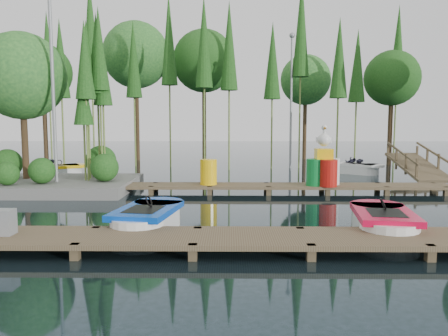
{
  "coord_description": "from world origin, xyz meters",
  "views": [
    {
      "loc": [
        0.66,
        -12.85,
        2.5
      ],
      "look_at": [
        0.5,
        0.5,
        1.1
      ],
      "focal_mm": 35.0,
      "sensor_mm": 36.0,
      "label": 1
    }
  ],
  "objects_px": {
    "boat_blue": "(148,220)",
    "boat_yellow_far": "(57,171)",
    "utility_cabinet": "(3,222)",
    "drum_cluster": "(325,168)",
    "boat_red": "(383,224)",
    "yellow_barrel": "(208,172)",
    "island": "(41,104)"
  },
  "relations": [
    {
      "from": "boat_blue",
      "to": "boat_yellow_far",
      "type": "height_order",
      "value": "boat_yellow_far"
    },
    {
      "from": "utility_cabinet",
      "to": "drum_cluster",
      "type": "distance_m",
      "value": 10.37
    },
    {
      "from": "boat_red",
      "to": "drum_cluster",
      "type": "height_order",
      "value": "drum_cluster"
    },
    {
      "from": "boat_red",
      "to": "yellow_barrel",
      "type": "relative_size",
      "value": 3.16
    },
    {
      "from": "boat_yellow_far",
      "to": "utility_cabinet",
      "type": "height_order",
      "value": "boat_yellow_far"
    },
    {
      "from": "boat_red",
      "to": "drum_cluster",
      "type": "distance_m",
      "value": 5.7
    },
    {
      "from": "yellow_barrel",
      "to": "drum_cluster",
      "type": "distance_m",
      "value": 4.07
    },
    {
      "from": "boat_red",
      "to": "boat_yellow_far",
      "type": "distance_m",
      "value": 15.37
    },
    {
      "from": "boat_blue",
      "to": "utility_cabinet",
      "type": "distance_m",
      "value": 2.99
    },
    {
      "from": "island",
      "to": "utility_cabinet",
      "type": "distance_m",
      "value": 8.6
    },
    {
      "from": "drum_cluster",
      "to": "island",
      "type": "bearing_deg",
      "value": 174.74
    },
    {
      "from": "yellow_barrel",
      "to": "drum_cluster",
      "type": "xyz_separation_m",
      "value": [
        4.07,
        -0.16,
        0.18
      ]
    },
    {
      "from": "boat_red",
      "to": "yellow_barrel",
      "type": "height_order",
      "value": "yellow_barrel"
    },
    {
      "from": "boat_blue",
      "to": "boat_red",
      "type": "distance_m",
      "value": 5.31
    },
    {
      "from": "utility_cabinet",
      "to": "island",
      "type": "bearing_deg",
      "value": 107.9
    },
    {
      "from": "island",
      "to": "yellow_barrel",
      "type": "height_order",
      "value": "island"
    },
    {
      "from": "boat_blue",
      "to": "boat_red",
      "type": "relative_size",
      "value": 1.0
    },
    {
      "from": "drum_cluster",
      "to": "boat_blue",
      "type": "bearing_deg",
      "value": -134.35
    },
    {
      "from": "boat_blue",
      "to": "yellow_barrel",
      "type": "distance_m",
      "value": 5.62
    },
    {
      "from": "boat_yellow_far",
      "to": "island",
      "type": "bearing_deg",
      "value": -84.5
    },
    {
      "from": "boat_yellow_far",
      "to": "yellow_barrel",
      "type": "distance_m",
      "value": 8.53
    },
    {
      "from": "island",
      "to": "boat_blue",
      "type": "bearing_deg",
      "value": -51.0
    },
    {
      "from": "drum_cluster",
      "to": "utility_cabinet",
      "type": "bearing_deg",
      "value": -138.65
    },
    {
      "from": "drum_cluster",
      "to": "boat_yellow_far",
      "type": "bearing_deg",
      "value": 157.34
    },
    {
      "from": "boat_red",
      "to": "boat_yellow_far",
      "type": "relative_size",
      "value": 1.02
    },
    {
      "from": "boat_yellow_far",
      "to": "utility_cabinet",
      "type": "bearing_deg",
      "value": -82.27
    },
    {
      "from": "boat_yellow_far",
      "to": "drum_cluster",
      "type": "distance_m",
      "value": 12.23
    },
    {
      "from": "yellow_barrel",
      "to": "drum_cluster",
      "type": "relative_size",
      "value": 0.42
    },
    {
      "from": "boat_blue",
      "to": "boat_red",
      "type": "xyz_separation_m",
      "value": [
        5.3,
        -0.33,
        0.0
      ]
    },
    {
      "from": "island",
      "to": "boat_yellow_far",
      "type": "height_order",
      "value": "island"
    },
    {
      "from": "island",
      "to": "boat_yellow_far",
      "type": "relative_size",
      "value": 2.44
    },
    {
      "from": "island",
      "to": "boat_yellow_far",
      "type": "distance_m",
      "value": 4.86
    }
  ]
}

